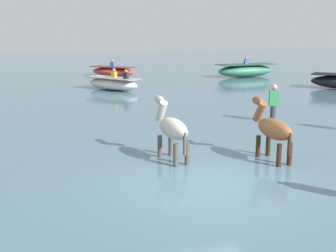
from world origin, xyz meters
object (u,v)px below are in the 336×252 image
object	(u,v)px
horse_lead_pinto	(172,130)
boat_distant_east	(245,70)
horse_trailing_chestnut	(273,130)
boat_far_offshore	(113,84)
person_onlooker_right	(273,106)
boat_far_inshore	(113,71)

from	to	relation	value
horse_lead_pinto	boat_distant_east	world-z (taller)	horse_lead_pinto
horse_lead_pinto	horse_trailing_chestnut	size ratio (longest dim) A/B	1.01
boat_far_offshore	boat_distant_east	distance (m)	10.43
horse_trailing_chestnut	person_onlooker_right	world-z (taller)	horse_trailing_chestnut
horse_lead_pinto	boat_far_offshore	distance (m)	13.23
horse_trailing_chestnut	person_onlooker_right	bearing A→B (deg)	58.31
horse_lead_pinto	person_onlooker_right	distance (m)	5.88
boat_far_offshore	person_onlooker_right	distance (m)	10.56
horse_trailing_chestnut	boat_far_offshore	distance (m)	14.01
horse_trailing_chestnut	person_onlooker_right	xyz separation A→B (m)	(2.51, 4.07, -0.20)
boat_distant_east	horse_lead_pinto	bearing A→B (deg)	-123.11
horse_trailing_chestnut	horse_lead_pinto	bearing A→B (deg)	161.72
boat_far_inshore	person_onlooker_right	size ratio (longest dim) A/B	1.91
boat_far_offshore	person_onlooker_right	world-z (taller)	person_onlooker_right
person_onlooker_right	boat_distant_east	bearing A→B (deg)	65.78
horse_lead_pinto	boat_distant_east	distance (m)	20.02
boat_far_inshore	boat_distant_east	world-z (taller)	boat_distant_east
boat_far_inshore	person_onlooker_right	xyz separation A→B (m)	(2.37, -16.69, 0.23)
horse_trailing_chestnut	boat_far_inshore	xyz separation A→B (m)	(0.14, 20.76, -0.44)
horse_lead_pinto	person_onlooker_right	bearing A→B (deg)	34.04
horse_lead_pinto	horse_trailing_chestnut	world-z (taller)	horse_lead_pinto
horse_trailing_chestnut	boat_far_inshore	world-z (taller)	horse_trailing_chestnut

